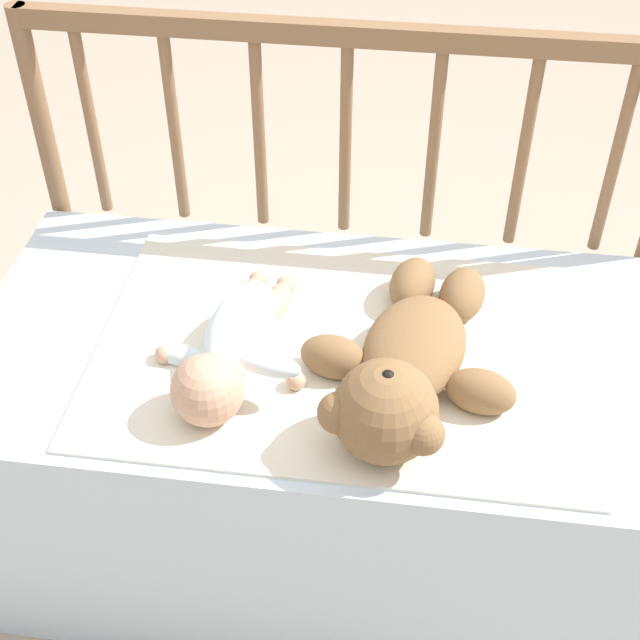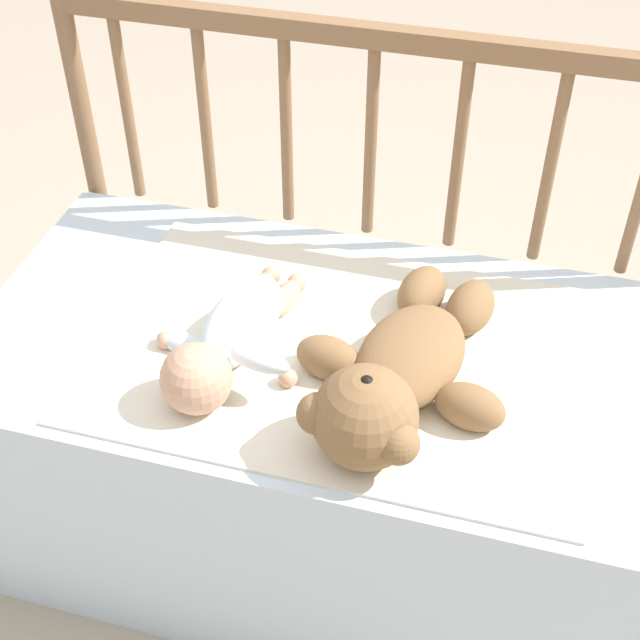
% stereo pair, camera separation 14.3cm
% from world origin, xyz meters
% --- Properties ---
extents(ground_plane, '(12.00, 12.00, 0.00)m').
position_xyz_m(ground_plane, '(0.00, 0.00, 0.00)').
color(ground_plane, tan).
extents(crib_mattress, '(1.17, 0.62, 0.52)m').
position_xyz_m(crib_mattress, '(0.00, 0.00, 0.26)').
color(crib_mattress, silver).
rests_on(crib_mattress, ground_plane).
extents(crib_rail, '(1.17, 0.04, 0.93)m').
position_xyz_m(crib_rail, '(0.00, 0.33, 0.64)').
color(crib_rail, brown).
rests_on(crib_rail, ground_plane).
extents(blanket, '(0.80, 0.54, 0.01)m').
position_xyz_m(blanket, '(0.04, -0.02, 0.52)').
color(blanket, silver).
rests_on(blanket, crib_mattress).
extents(teddy_bear, '(0.35, 0.48, 0.16)m').
position_xyz_m(teddy_bear, '(0.14, -0.10, 0.58)').
color(teddy_bear, olive).
rests_on(teddy_bear, crib_mattress).
extents(baby, '(0.26, 0.38, 0.11)m').
position_xyz_m(baby, '(-0.13, -0.08, 0.57)').
color(baby, white).
rests_on(baby, crib_mattress).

